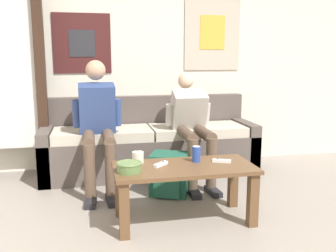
{
  "coord_description": "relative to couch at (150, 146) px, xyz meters",
  "views": [
    {
      "loc": [
        -0.81,
        -1.36,
        1.25
      ],
      "look_at": [
        -0.15,
        1.74,
        0.66
      ],
      "focal_mm": 40.0,
      "sensor_mm": 36.0,
      "label": 1
    }
  ],
  "objects": [
    {
      "name": "drink_can_blue",
      "position": [
        0.17,
        -1.21,
        0.21
      ],
      "size": [
        0.07,
        0.07,
        0.12
      ],
      "color": "#28479E",
      "rests_on": "coffee_table"
    },
    {
      "name": "person_seated_teen",
      "position": [
        0.37,
        -0.38,
        0.31
      ],
      "size": [
        0.47,
        0.9,
        1.09
      ],
      "color": "brown",
      "rests_on": "ground_plane"
    },
    {
      "name": "person_seated_adult",
      "position": [
        -0.56,
        -0.39,
        0.37
      ],
      "size": [
        0.47,
        0.84,
        1.22
      ],
      "color": "brown",
      "rests_on": "ground_plane"
    },
    {
      "name": "pillar_candle",
      "position": [
        -0.28,
        -1.15,
        0.19
      ],
      "size": [
        0.09,
        0.09,
        0.1
      ],
      "color": "silver",
      "rests_on": "coffee_table"
    },
    {
      "name": "wall_back",
      "position": [
        0.17,
        0.35,
        0.99
      ],
      "size": [
        10.0,
        0.07,
        2.55
      ],
      "color": "silver",
      "rests_on": "ground_plane"
    },
    {
      "name": "ceramic_bowl",
      "position": [
        -0.37,
        -1.37,
        0.19
      ],
      "size": [
        0.18,
        0.18,
        0.07
      ],
      "color": "#607F47",
      "rests_on": "coffee_table"
    },
    {
      "name": "coffee_table",
      "position": [
        0.05,
        -1.3,
        0.06
      ],
      "size": [
        1.06,
        0.5,
        0.44
      ],
      "color": "brown",
      "rests_on": "ground_plane"
    },
    {
      "name": "game_controller_near_left",
      "position": [
        -0.12,
        -1.26,
        0.16
      ],
      "size": [
        0.13,
        0.12,
        0.03
      ],
      "color": "white",
      "rests_on": "coffee_table"
    },
    {
      "name": "game_controller_near_right",
      "position": [
        0.36,
        -1.27,
        0.16
      ],
      "size": [
        0.15,
        0.09,
        0.03
      ],
      "color": "white",
      "rests_on": "coffee_table"
    },
    {
      "name": "backpack",
      "position": [
        0.06,
        -0.72,
        -0.11
      ],
      "size": [
        0.41,
        0.4,
        0.38
      ],
      "color": "#1E5642",
      "rests_on": "ground_plane"
    },
    {
      "name": "couch",
      "position": [
        0.0,
        0.0,
        0.0
      ],
      "size": [
        2.28,
        0.7,
        0.81
      ],
      "color": "#564C47",
      "rests_on": "ground_plane"
    }
  ]
}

